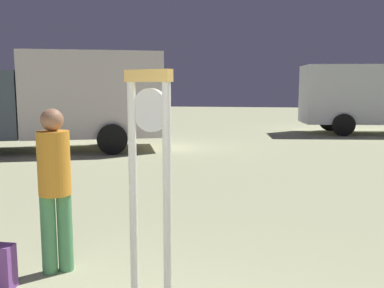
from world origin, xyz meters
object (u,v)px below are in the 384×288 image
at_px(box_truck_near, 68,98).
at_px(backpack, 0,267).
at_px(person_near_clock, 55,182).
at_px(standing_clock, 150,172).
at_px(box_truck_far, 373,96).

bearing_deg(box_truck_near, backpack, -68.82).
xyz_separation_m(person_near_clock, backpack, (-0.39, -0.46, -0.77)).
bearing_deg(standing_clock, backpack, 169.53).
height_order(backpack, box_truck_near, box_truck_near).
height_order(person_near_clock, box_truck_far, box_truck_far).
xyz_separation_m(standing_clock, person_near_clock, (-1.25, 0.76, -0.30)).
distance_m(person_near_clock, box_truck_near, 9.35).
bearing_deg(box_truck_far, box_truck_near, -148.23).
xyz_separation_m(standing_clock, box_truck_near, (-5.11, 9.25, 0.35)).
bearing_deg(box_truck_near, person_near_clock, -65.56).
xyz_separation_m(standing_clock, backpack, (-1.64, 0.30, -1.08)).
relative_size(standing_clock, person_near_clock, 1.20).
distance_m(person_near_clock, box_truck_far, 16.57).
relative_size(person_near_clock, box_truck_near, 0.26).
xyz_separation_m(backpack, box_truck_near, (-3.47, 8.95, 1.43)).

